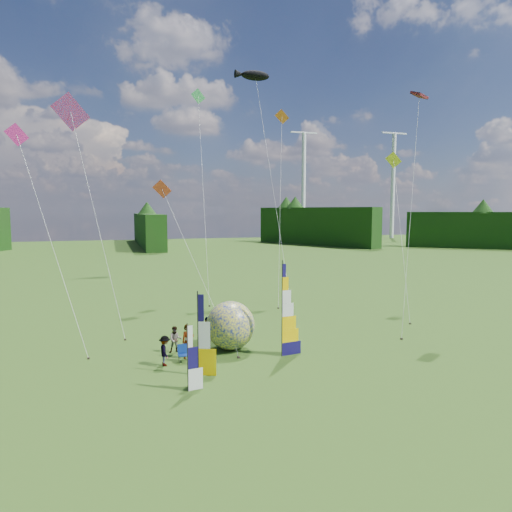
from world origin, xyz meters
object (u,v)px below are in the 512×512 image
object	(u,v)px
spectator_a	(188,342)
kite_whale	(271,170)
spectator_b	(175,339)
camp_chair	(183,354)
side_banner_far	(188,359)
side_banner_left	(198,335)
bol_inflatable	(230,325)
feather_banner_main	(282,311)
spectator_c	(165,351)
spectator_d	(207,329)

from	to	relation	value
spectator_a	kite_whale	bearing A→B (deg)	46.75
spectator_b	camp_chair	size ratio (longest dim) A/B	1.60
camp_chair	side_banner_far	bearing A→B (deg)	-95.47
side_banner_left	side_banner_far	xyz separation A→B (m)	(-0.80, -1.79, -0.52)
kite_whale	spectator_b	bearing A→B (deg)	-123.74
bol_inflatable	spectator_a	world-z (taller)	bol_inflatable
camp_chair	bol_inflatable	bearing A→B (deg)	26.18
feather_banner_main	kite_whale	bearing A→B (deg)	63.63
spectator_c	spectator_d	size ratio (longest dim) A/B	1.02
spectator_c	kite_whale	size ratio (longest dim) A/B	0.07
side_banner_left	spectator_b	world-z (taller)	side_banner_left
side_banner_left	camp_chair	size ratio (longest dim) A/B	4.26
spectator_a	spectator_d	size ratio (longest dim) A/B	1.21
side_banner_left	spectator_b	bearing A→B (deg)	120.57
side_banner_left	spectator_c	size ratio (longest dim) A/B	2.55
feather_banner_main	camp_chair	bearing A→B (deg)	164.49
bol_inflatable	kite_whale	bearing A→B (deg)	62.18
side_banner_far	spectator_c	world-z (taller)	side_banner_far
side_banner_far	spectator_c	size ratio (longest dim) A/B	1.89
spectator_b	spectator_c	world-z (taller)	spectator_c
side_banner_far	camp_chair	distance (m)	4.07
side_banner_left	camp_chair	bearing A→B (deg)	123.69
side_banner_left	spectator_d	size ratio (longest dim) A/B	2.60
spectator_d	spectator_a	bearing A→B (deg)	108.28
bol_inflatable	spectator_c	world-z (taller)	bol_inflatable
bol_inflatable	spectator_c	xyz separation A→B (m)	(-3.92, -1.66, -0.62)
spectator_b	camp_chair	world-z (taller)	spectator_b
bol_inflatable	spectator_a	xyz separation A→B (m)	(-2.60, -0.85, -0.47)
bol_inflatable	spectator_b	size ratio (longest dim) A/B	1.87
side_banner_left	spectator_a	size ratio (longest dim) A/B	2.15
side_banner_left	spectator_b	distance (m)	4.17
spectator_c	spectator_d	world-z (taller)	spectator_c
side_banner_far	bol_inflatable	size ratio (longest dim) A/B	1.06
side_banner_far	spectator_a	size ratio (longest dim) A/B	1.60
spectator_c	camp_chair	distance (m)	1.03
feather_banner_main	spectator_b	xyz separation A→B (m)	(-5.45, 2.47, -1.80)
spectator_d	kite_whale	bearing A→B (deg)	-75.61
spectator_a	kite_whale	size ratio (longest dim) A/B	0.08
side_banner_left	spectator_a	distance (m)	2.93
camp_chair	kite_whale	distance (m)	22.39
bol_inflatable	spectator_d	size ratio (longest dim) A/B	1.82
kite_whale	spectator_c	bearing A→B (deg)	-122.12
feather_banner_main	spectator_c	world-z (taller)	feather_banner_main
camp_chair	feather_banner_main	bearing A→B (deg)	-6.86
bol_inflatable	spectator_b	distance (m)	3.19
spectator_a	spectator_c	world-z (taller)	spectator_a
bol_inflatable	spectator_b	world-z (taller)	bol_inflatable
side_banner_far	side_banner_left	bearing A→B (deg)	57.36
kite_whale	side_banner_far	bearing A→B (deg)	-115.55
spectator_d	feather_banner_main	bearing A→B (deg)	178.25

